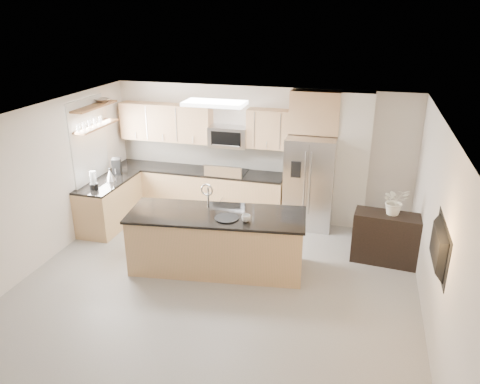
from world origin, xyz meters
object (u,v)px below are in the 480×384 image
(coffee_maker, at_px, (117,167))
(kettle, at_px, (110,175))
(microwave, at_px, (229,137))
(credenza, at_px, (386,238))
(refrigerator, at_px, (310,182))
(platter, at_px, (227,218))
(television, at_px, (434,246))
(range, at_px, (227,193))
(island, at_px, (217,241))
(bowl, at_px, (102,100))
(flower_vase, at_px, (396,194))
(blender, at_px, (93,181))
(cup, at_px, (246,218))

(coffee_maker, bearing_deg, kettle, -79.64)
(microwave, bearing_deg, credenza, -22.49)
(refrigerator, height_order, platter, refrigerator)
(coffee_maker, distance_m, television, 6.13)
(range, height_order, island, island)
(island, relative_size, kettle, 11.86)
(bowl, distance_m, flower_vase, 5.56)
(microwave, xyz_separation_m, flower_vase, (3.16, -1.25, -0.42))
(range, height_order, microwave, microwave)
(credenza, distance_m, blender, 5.23)
(refrigerator, height_order, island, refrigerator)
(range, relative_size, coffee_maker, 3.68)
(range, bearing_deg, flower_vase, -19.62)
(refrigerator, bearing_deg, cup, -107.31)
(refrigerator, distance_m, kettle, 3.82)
(credenza, distance_m, flower_vase, 0.78)
(credenza, xyz_separation_m, coffee_maker, (-5.20, 0.51, 0.64))
(island, xyz_separation_m, bowl, (-2.70, 1.43, 1.90))
(microwave, relative_size, island, 0.26)
(coffee_maker, bearing_deg, blender, -88.69)
(microwave, bearing_deg, blender, -141.59)
(credenza, relative_size, coffee_maker, 3.49)
(platter, distance_m, coffee_maker, 3.18)
(microwave, height_order, platter, microwave)
(coffee_maker, xyz_separation_m, bowl, (-0.15, -0.01, 1.32))
(credenza, relative_size, flower_vase, 1.57)
(island, height_order, bowl, bowl)
(credenza, distance_m, television, 2.20)
(bowl, bearing_deg, island, -27.97)
(cup, distance_m, platter, 0.32)
(microwave, relative_size, cup, 5.47)
(platter, height_order, flower_vase, flower_vase)
(refrigerator, distance_m, flower_vase, 1.88)
(kettle, distance_m, bowl, 1.42)
(platter, bearing_deg, flower_vase, 23.71)
(island, bearing_deg, microwave, 94.06)
(kettle, height_order, television, television)
(credenza, height_order, bowl, bowl)
(platter, distance_m, bowl, 3.59)
(coffee_maker, distance_m, flower_vase, 5.28)
(microwave, height_order, kettle, microwave)
(refrigerator, distance_m, platter, 2.40)
(blender, relative_size, bowl, 0.91)
(credenza, height_order, kettle, kettle)
(range, bearing_deg, credenza, -20.50)
(credenza, distance_m, cup, 2.46)
(refrigerator, height_order, cup, refrigerator)
(cup, relative_size, kettle, 0.57)
(television, bearing_deg, flower_vase, 9.89)
(refrigerator, relative_size, coffee_maker, 5.74)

